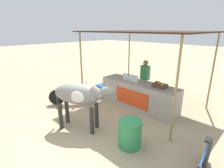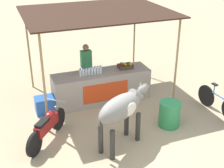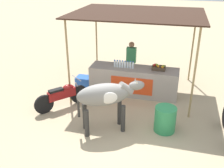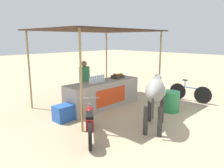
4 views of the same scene
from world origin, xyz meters
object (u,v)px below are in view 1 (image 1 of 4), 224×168
object	(u,v)px
fruit_crate	(160,85)
vendor_behind_counter	(145,80)
motorcycle_parked	(73,94)
bicycle_leaning	(201,167)
stall_counter	(138,95)
cow	(79,96)
water_barrel	(130,133)
cooler_box	(104,90)

from	to	relation	value
fruit_crate	vendor_behind_counter	distance (m)	1.29
motorcycle_parked	bicycle_leaning	distance (m)	4.88
stall_counter	fruit_crate	size ratio (longest dim) A/B	6.82
stall_counter	cow	xyz separation A→B (m)	(-0.31, -2.38, 0.55)
vendor_behind_counter	motorcycle_parked	xyz separation A→B (m)	(-1.72, -2.30, -0.42)
stall_counter	fruit_crate	bearing A→B (deg)	3.50
bicycle_leaning	cow	bearing A→B (deg)	-172.11
fruit_crate	cow	distance (m)	2.68
fruit_crate	bicycle_leaning	world-z (taller)	fruit_crate
bicycle_leaning	water_barrel	bearing A→B (deg)	-177.09
stall_counter	cooler_box	xyz separation A→B (m)	(-1.77, -0.10, -0.24)
water_barrel	bicycle_leaning	bearing A→B (deg)	2.91
vendor_behind_counter	motorcycle_parked	world-z (taller)	vendor_behind_counter
cow	motorcycle_parked	size ratio (longest dim) A/B	1.24
fruit_crate	cooler_box	size ratio (longest dim) A/B	0.73
cooler_box	stall_counter	bearing A→B (deg)	3.15
vendor_behind_counter	cow	xyz separation A→B (m)	(-0.06, -3.14, 0.18)
stall_counter	vendor_behind_counter	bearing A→B (deg)	108.20
vendor_behind_counter	water_barrel	bearing A→B (deg)	-61.84
fruit_crate	vendor_behind_counter	world-z (taller)	vendor_behind_counter
fruit_crate	cooler_box	distance (m)	2.70
stall_counter	vendor_behind_counter	world-z (taller)	vendor_behind_counter
stall_counter	motorcycle_parked	distance (m)	2.50
cow	bicycle_leaning	size ratio (longest dim) A/B	1.07
motorcycle_parked	bicycle_leaning	world-z (taller)	motorcycle_parked
vendor_behind_counter	cow	distance (m)	3.14
cooler_box	bicycle_leaning	bearing A→B (deg)	-21.58
stall_counter	cooler_box	distance (m)	1.78
stall_counter	cow	world-z (taller)	cow
water_barrel	fruit_crate	bearing A→B (deg)	101.53
water_barrel	motorcycle_parked	distance (m)	3.25
bicycle_leaning	vendor_behind_counter	bearing A→B (deg)	139.38
cooler_box	water_barrel	distance (m)	3.57
fruit_crate	cow	size ratio (longest dim) A/B	0.25
fruit_crate	motorcycle_parked	world-z (taller)	fruit_crate
cooler_box	cow	distance (m)	2.82
cooler_box	water_barrel	world-z (taller)	water_barrel
cow	motorcycle_parked	distance (m)	1.96
water_barrel	motorcycle_parked	xyz separation A→B (m)	(-3.21, 0.48, 0.07)
fruit_crate	cow	bearing A→B (deg)	-114.84
stall_counter	motorcycle_parked	xyz separation A→B (m)	(-1.97, -1.54, -0.05)
motorcycle_parked	cooler_box	bearing A→B (deg)	81.84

